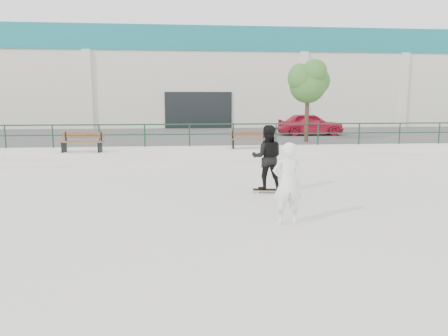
{
  "coord_description": "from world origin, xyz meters",
  "views": [
    {
      "loc": [
        -1.46,
        -9.03,
        2.57
      ],
      "look_at": [
        -0.32,
        2.0,
        0.85
      ],
      "focal_mm": 35.0,
      "sensor_mm": 36.0,
      "label": 1
    }
  ],
  "objects": [
    {
      "name": "tree",
      "position": [
        4.98,
        12.54,
        3.54
      ],
      "size": [
        2.28,
        2.03,
        4.06
      ],
      "color": "#4F3527",
      "rests_on": "parking_strip"
    },
    {
      "name": "bench_right",
      "position": [
        1.55,
        9.72,
        0.88
      ],
      "size": [
        1.67,
        0.53,
        0.77
      ],
      "rotation": [
        0.0,
        0.0,
        -0.02
      ],
      "color": "brown",
      "rests_on": "ledge"
    },
    {
      "name": "skateboard",
      "position": [
        0.97,
        2.83,
        0.07
      ],
      "size": [
        0.8,
        0.33,
        0.09
      ],
      "rotation": [
        0.0,
        0.0,
        -0.17
      ],
      "color": "black",
      "rests_on": "ground"
    },
    {
      "name": "ground",
      "position": [
        0.0,
        0.0,
        0.0
      ],
      "size": [
        120.0,
        120.0,
        0.0
      ],
      "primitive_type": "plane",
      "color": "beige",
      "rests_on": "ground"
    },
    {
      "name": "standing_skater",
      "position": [
        0.97,
        2.83,
        1.0
      ],
      "size": [
        0.99,
        0.83,
        1.8
      ],
      "primitive_type": "imported",
      "rotation": [
        0.0,
        0.0,
        2.96
      ],
      "color": "black",
      "rests_on": "skateboard"
    },
    {
      "name": "red_car",
      "position": [
        6.38,
        16.59,
        1.16
      ],
      "size": [
        4.01,
        1.86,
        1.33
      ],
      "primitive_type": "imported",
      "rotation": [
        0.0,
        0.0,
        1.5
      ],
      "color": "#A9142E",
      "rests_on": "parking_strip"
    },
    {
      "name": "bench_left",
      "position": [
        -5.36,
        9.03,
        0.9
      ],
      "size": [
        1.79,
        0.68,
        0.8
      ],
      "rotation": [
        0.0,
        0.0,
        -0.11
      ],
      "color": "brown",
      "rests_on": "ledge"
    },
    {
      "name": "parking_strip",
      "position": [
        0.0,
        18.0,
        0.25
      ],
      "size": [
        60.0,
        14.0,
        0.5
      ],
      "primitive_type": "cube",
      "color": "#3E3E3E",
      "rests_on": "ground"
    },
    {
      "name": "commercial_building",
      "position": [
        -0.0,
        31.99,
        4.58
      ],
      "size": [
        44.2,
        16.33,
        8.0
      ],
      "color": "beige",
      "rests_on": "ground"
    },
    {
      "name": "seated_skater",
      "position": [
        0.76,
        -0.32,
        0.86
      ],
      "size": [
        0.65,
        0.44,
        1.72
      ],
      "primitive_type": "imported",
      "rotation": [
        0.0,
        0.0,
        3.19
      ],
      "color": "white",
      "rests_on": "ground"
    },
    {
      "name": "railing",
      "position": [
        -0.0,
        10.8,
        1.24
      ],
      "size": [
        28.0,
        0.06,
        1.03
      ],
      "color": "#153B24",
      "rests_on": "ledge"
    },
    {
      "name": "ledge",
      "position": [
        0.0,
        9.5,
        0.25
      ],
      "size": [
        30.0,
        3.0,
        0.5
      ],
      "primitive_type": "cube",
      "color": "beige",
      "rests_on": "ground"
    }
  ]
}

